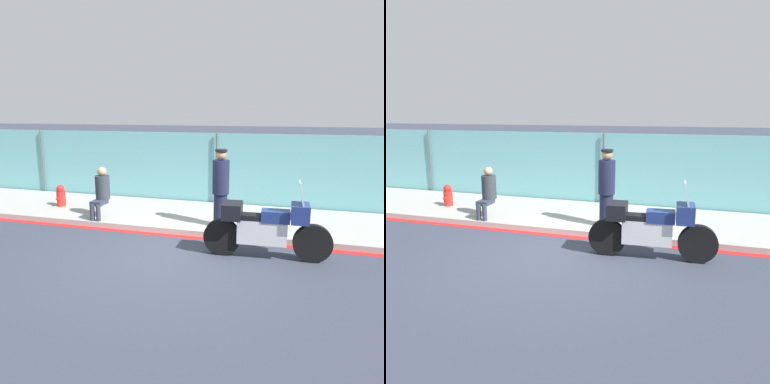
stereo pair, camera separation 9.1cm
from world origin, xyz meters
TOP-DOWN VIEW (x-y plane):
  - ground_plane at (0.00, 0.00)m, footprint 120.00×120.00m
  - sidewalk at (0.00, 2.54)m, footprint 43.08×2.69m
  - curb_paint_stripe at (0.00, 1.10)m, footprint 43.08×0.18m
  - storefront_fence at (0.00, 3.97)m, footprint 40.92×0.16m
  - motorcycle at (1.71, 0.38)m, footprint 2.40×0.58m
  - officer_standing at (0.57, 1.72)m, footprint 0.38×0.38m
  - person_seated_on_curb at (-2.42, 1.64)m, footprint 0.36×0.64m
  - fire_hydrant at (-4.08, 2.31)m, footprint 0.24×0.30m

SIDE VIEW (x-z plane):
  - ground_plane at x=0.00m, z-range 0.00..0.00m
  - curb_paint_stripe at x=0.00m, z-range 0.00..0.01m
  - sidewalk at x=0.00m, z-range 0.00..0.13m
  - fire_hydrant at x=-4.08m, z-range 0.12..0.72m
  - motorcycle at x=1.71m, z-range -0.15..1.36m
  - person_seated_on_curb at x=-2.42m, z-range 0.20..1.46m
  - officer_standing at x=0.57m, z-range 0.15..1.93m
  - storefront_fence at x=0.00m, z-range 0.00..2.12m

